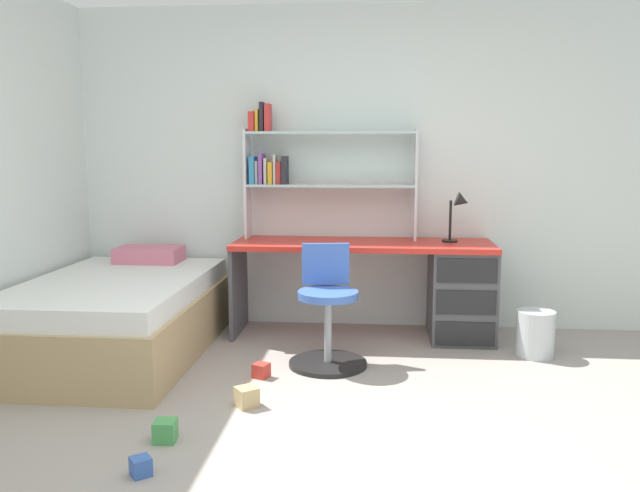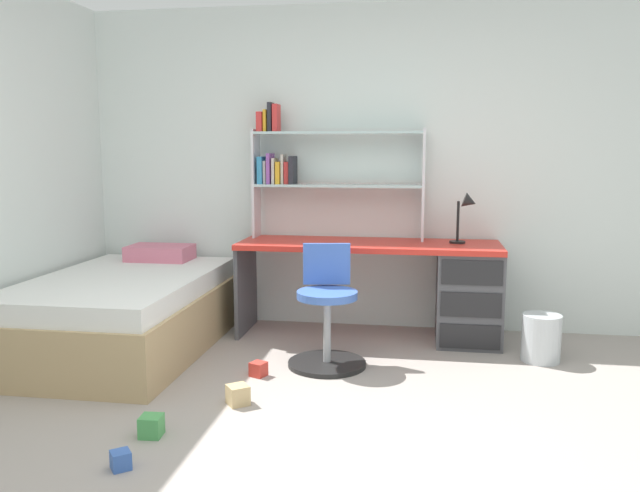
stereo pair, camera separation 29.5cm
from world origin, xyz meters
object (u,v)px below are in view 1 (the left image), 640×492
at_px(swivel_chair, 328,318).
at_px(waste_bin, 535,334).
at_px(bookshelf_hutch, 306,163).
at_px(toy_block_natural_1, 247,397).
at_px(toy_block_green_2, 165,431).
at_px(desk, 432,284).
at_px(toy_block_blue_3, 141,466).
at_px(toy_block_red_0, 261,370).
at_px(desk_lamp, 459,209).
at_px(bed_platform, 117,316).

xyz_separation_m(swivel_chair, waste_bin, (1.43, 0.31, -0.16)).
bearing_deg(bookshelf_hutch, waste_bin, -19.74).
distance_m(toy_block_natural_1, toy_block_green_2, 0.56).
bearing_deg(waste_bin, desk, 149.41).
xyz_separation_m(toy_block_natural_1, toy_block_blue_3, (-0.31, -0.81, -0.01)).
relative_size(bookshelf_hutch, toy_block_red_0, 14.90).
xyz_separation_m(desk_lamp, toy_block_natural_1, (-1.32, -1.52, -0.93)).
height_order(desk, waste_bin, desk).
relative_size(bed_platform, toy_block_green_2, 17.67).
bearing_deg(bed_platform, bookshelf_hutch, 33.10).
height_order(bookshelf_hutch, toy_block_blue_3, bookshelf_hutch).
bearing_deg(swivel_chair, bed_platform, 176.40).
bearing_deg(desk_lamp, bookshelf_hutch, 172.38).
distance_m(bookshelf_hutch, toy_block_blue_3, 2.83).
bearing_deg(toy_block_natural_1, swivel_chair, 62.94).
xyz_separation_m(toy_block_green_2, toy_block_blue_3, (0.00, -0.34, -0.01)).
xyz_separation_m(bed_platform, toy_block_natural_1, (1.09, -0.86, -0.22)).
distance_m(desk, bed_platform, 2.31).
bearing_deg(desk_lamp, swivel_chair, -141.28).
height_order(desk, toy_block_natural_1, desk).
bearing_deg(desk, toy_block_blue_3, -122.11).
height_order(toy_block_natural_1, toy_block_blue_3, toy_block_natural_1).
relative_size(desk, desk_lamp, 5.13).
bearing_deg(bed_platform, toy_block_red_0, -19.62).
bearing_deg(waste_bin, bed_platform, -175.83).
bearing_deg(toy_block_blue_3, toy_block_natural_1, 69.25).
bearing_deg(desk_lamp, waste_bin, -41.81).
distance_m(toy_block_red_0, toy_block_green_2, 0.99).
relative_size(desk, toy_block_natural_1, 17.73).
height_order(bed_platform, waste_bin, bed_platform).
xyz_separation_m(bed_platform, toy_block_blue_3, (0.79, -1.67, -0.23)).
xyz_separation_m(desk, waste_bin, (0.69, -0.41, -0.26)).
bearing_deg(swivel_chair, toy_block_red_0, -143.31).
bearing_deg(desk_lamp, toy_block_blue_3, -125.04).
bearing_deg(toy_block_red_0, swivel_chair, 36.69).
xyz_separation_m(bookshelf_hutch, toy_block_natural_1, (-0.15, -1.67, -1.27)).
relative_size(bookshelf_hutch, toy_block_natural_1, 12.10).
xyz_separation_m(swivel_chair, toy_block_green_2, (-0.70, -1.24, -0.26)).
relative_size(toy_block_red_0, toy_block_natural_1, 0.81).
distance_m(desk, toy_block_natural_1, 1.90).
relative_size(desk_lamp, waste_bin, 1.19).
distance_m(bed_platform, toy_block_red_0, 1.18).
bearing_deg(waste_bin, desk_lamp, 138.19).
height_order(swivel_chair, waste_bin, swivel_chair).
relative_size(desk_lamp, toy_block_blue_3, 4.61).
height_order(bookshelf_hutch, toy_block_natural_1, bookshelf_hutch).
height_order(waste_bin, toy_block_red_0, waste_bin).
height_order(desk_lamp, waste_bin, desk_lamp).
bearing_deg(swivel_chair, toy_block_natural_1, -117.06).
bearing_deg(toy_block_red_0, toy_block_natural_1, -89.53).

